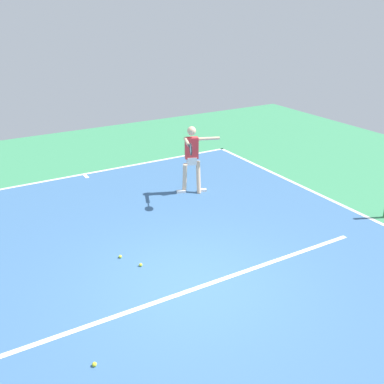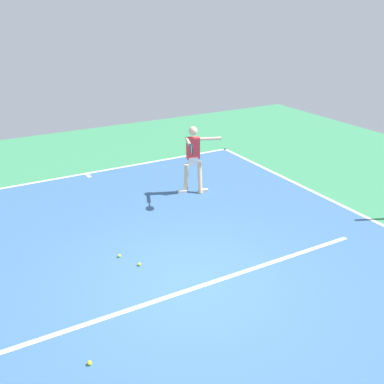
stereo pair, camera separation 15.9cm
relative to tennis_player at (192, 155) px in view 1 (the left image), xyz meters
name	(u,v)px [view 1 (the left image)]	position (x,y,z in m)	size (l,w,h in m)	color
ground_plane	(193,282)	(2.09, 3.60, -1.06)	(22.92, 22.92, 0.00)	#388456
court_surface	(193,282)	(2.09, 3.60, -1.06)	(10.01, 12.97, 0.00)	#38608E
court_line_baseline_near	(84,174)	(2.09, -2.84, -1.06)	(10.01, 0.10, 0.01)	white
court_line_sideline_left	(375,221)	(-2.87, 3.60, -1.06)	(0.10, 12.97, 0.01)	white
court_line_service	(198,288)	(2.09, 3.79, -1.06)	(7.51, 0.10, 0.01)	white
court_line_centre_mark	(86,176)	(2.09, -2.64, -1.06)	(0.10, 0.30, 0.01)	white
tennis_player	(192,155)	(0.00, 0.00, 0.00)	(1.25, 1.17, 1.83)	beige
tennis_ball_by_sideline	(94,364)	(4.30, 4.66, -1.03)	(0.07, 0.07, 0.07)	yellow
tennis_ball_near_service_line	(141,265)	(2.69, 2.63, -1.03)	(0.07, 0.07, 0.07)	yellow
tennis_ball_near_player	(120,256)	(2.91, 2.14, -1.03)	(0.07, 0.07, 0.07)	#CCE033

